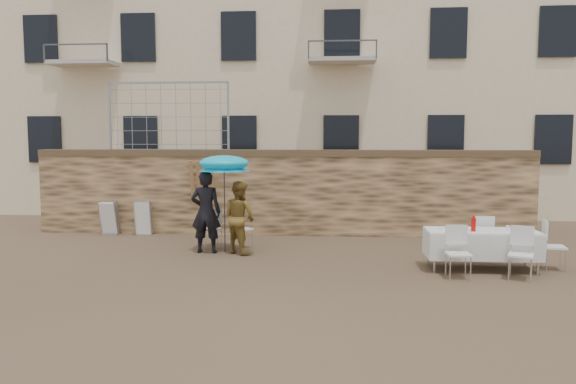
# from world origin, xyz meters

# --- Properties ---
(ground) EXTENTS (80.00, 80.00, 0.00)m
(ground) POSITION_xyz_m (0.00, 0.00, 0.00)
(ground) COLOR brown
(ground) RESTS_ON ground
(stone_wall) EXTENTS (13.00, 0.50, 2.20)m
(stone_wall) POSITION_xyz_m (0.00, 5.00, 1.10)
(stone_wall) COLOR olive
(stone_wall) RESTS_ON ground
(apartment_building) EXTENTS (20.00, 8.00, 15.00)m
(apartment_building) POSITION_xyz_m (0.00, 12.00, 7.50)
(apartment_building) COLOR beige
(apartment_building) RESTS_ON ground
(chain_link_fence) EXTENTS (3.20, 0.06, 1.80)m
(chain_link_fence) POSITION_xyz_m (-3.00, 5.00, 3.10)
(chain_link_fence) COLOR gray
(chain_link_fence) RESTS_ON stone_wall
(man_suit) EXTENTS (0.67, 0.44, 1.83)m
(man_suit) POSITION_xyz_m (-1.45, 2.47, 0.92)
(man_suit) COLOR black
(man_suit) RESTS_ON ground
(woman_dress) EXTENTS (0.99, 0.96, 1.61)m
(woman_dress) POSITION_xyz_m (-0.70, 2.47, 0.80)
(woman_dress) COLOR #AB8134
(woman_dress) RESTS_ON ground
(umbrella) EXTENTS (1.15, 1.15, 2.04)m
(umbrella) POSITION_xyz_m (-1.05, 2.57, 1.93)
(umbrella) COLOR #3F3F44
(umbrella) RESTS_ON ground
(couple_chair_left) EXTENTS (0.64, 0.64, 0.96)m
(couple_chair_left) POSITION_xyz_m (-1.45, 3.02, 0.48)
(couple_chair_left) COLOR white
(couple_chair_left) RESTS_ON ground
(couple_chair_right) EXTENTS (0.68, 0.68, 0.96)m
(couple_chair_right) POSITION_xyz_m (-0.75, 3.02, 0.48)
(couple_chair_right) COLOR white
(couple_chair_right) RESTS_ON ground
(banquet_table) EXTENTS (2.10, 0.85, 0.78)m
(banquet_table) POSITION_xyz_m (4.23, 1.30, 0.73)
(banquet_table) COLOR silver
(banquet_table) RESTS_ON ground
(soda_bottle) EXTENTS (0.09, 0.09, 0.26)m
(soda_bottle) POSITION_xyz_m (4.03, 1.15, 0.91)
(soda_bottle) COLOR red
(soda_bottle) RESTS_ON banquet_table
(table_chair_front_left) EXTENTS (0.50, 0.50, 0.96)m
(table_chair_front_left) POSITION_xyz_m (3.63, 0.55, 0.48)
(table_chair_front_left) COLOR white
(table_chair_front_left) RESTS_ON ground
(table_chair_front_right) EXTENTS (0.62, 0.62, 0.96)m
(table_chair_front_right) POSITION_xyz_m (4.73, 0.55, 0.48)
(table_chair_front_right) COLOR white
(table_chair_front_right) RESTS_ON ground
(table_chair_back) EXTENTS (0.51, 0.51, 0.96)m
(table_chair_back) POSITION_xyz_m (4.43, 2.10, 0.48)
(table_chair_back) COLOR white
(table_chair_back) RESTS_ON ground
(table_chair_side) EXTENTS (0.54, 0.54, 0.96)m
(table_chair_side) POSITION_xyz_m (5.63, 1.40, 0.48)
(table_chair_side) COLOR white
(table_chair_side) RESTS_ON ground
(chair_stack_left) EXTENTS (0.46, 0.40, 0.92)m
(chair_stack_left) POSITION_xyz_m (-4.49, 4.63, 0.46)
(chair_stack_left) COLOR white
(chair_stack_left) RESTS_ON ground
(chair_stack_right) EXTENTS (0.46, 0.32, 0.92)m
(chair_stack_right) POSITION_xyz_m (-3.59, 4.63, 0.46)
(chair_stack_right) COLOR white
(chair_stack_right) RESTS_ON ground
(wood_planks) EXTENTS (0.70, 0.20, 2.00)m
(wood_planks) POSITION_xyz_m (-1.99, 4.70, 1.00)
(wood_planks) COLOR #A37749
(wood_planks) RESTS_ON ground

